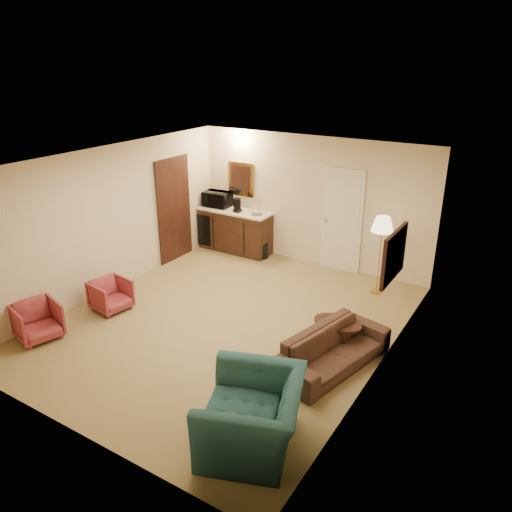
{
  "coord_description": "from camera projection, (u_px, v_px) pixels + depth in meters",
  "views": [
    {
      "loc": [
        4.13,
        -5.79,
        4.03
      ],
      "look_at": [
        0.25,
        0.5,
        1.03
      ],
      "focal_mm": 35.0,
      "sensor_mm": 36.0,
      "label": 1
    }
  ],
  "objects": [
    {
      "name": "ground",
      "position": [
        227.0,
        322.0,
        8.09
      ],
      "size": [
        6.0,
        6.0,
        0.0
      ],
      "primitive_type": "plane",
      "color": "olive",
      "rests_on": "ground"
    },
    {
      "name": "room_walls",
      "position": [
        247.0,
        207.0,
        8.1
      ],
      "size": [
        5.02,
        6.01,
        2.61
      ],
      "color": "beige",
      "rests_on": "ground"
    },
    {
      "name": "wetbar_cabinet",
      "position": [
        235.0,
        231.0,
        10.86
      ],
      "size": [
        1.64,
        0.58,
        0.92
      ],
      "primitive_type": "cube",
      "color": "#381E12",
      "rests_on": "ground"
    },
    {
      "name": "sofa",
      "position": [
        333.0,
        344.0,
        6.81
      ],
      "size": [
        0.95,
        1.9,
        0.71
      ],
      "primitive_type": "imported",
      "rotation": [
        0.0,
        0.0,
        1.33
      ],
      "color": "black",
      "rests_on": "ground"
    },
    {
      "name": "teal_armchair",
      "position": [
        252.0,
        405.0,
        5.36
      ],
      "size": [
        1.16,
        1.41,
        1.06
      ],
      "primitive_type": "imported",
      "rotation": [
        0.0,
        0.0,
        -1.22
      ],
      "color": "#215254",
      "rests_on": "ground"
    },
    {
      "name": "rose_chair_near",
      "position": [
        111.0,
        294.0,
        8.37
      ],
      "size": [
        0.62,
        0.65,
        0.59
      ],
      "primitive_type": "imported",
      "rotation": [
        0.0,
        0.0,
        1.42
      ],
      "color": "#9A323F",
      "rests_on": "ground"
    },
    {
      "name": "rose_chair_far",
      "position": [
        37.0,
        319.0,
        7.51
      ],
      "size": [
        0.73,
        0.75,
        0.63
      ],
      "primitive_type": "imported",
      "rotation": [
        0.0,
        0.0,
        1.29
      ],
      "color": "#9A323F",
      "rests_on": "ground"
    },
    {
      "name": "coffee_table",
      "position": [
        337.0,
        334.0,
        7.33
      ],
      "size": [
        0.82,
        0.66,
        0.41
      ],
      "primitive_type": "cube",
      "rotation": [
        0.0,
        0.0,
        -0.26
      ],
      "color": "#321910",
      "rests_on": "ground"
    },
    {
      "name": "floor_lamp",
      "position": [
        380.0,
        256.0,
        8.82
      ],
      "size": [
        0.49,
        0.49,
        1.45
      ],
      "primitive_type": "cube",
      "rotation": [
        0.0,
        0.0,
        -0.36
      ],
      "color": "#B9963D",
      "rests_on": "ground"
    },
    {
      "name": "waste_bin",
      "position": [
        262.0,
        251.0,
        10.57
      ],
      "size": [
        0.32,
        0.32,
        0.31
      ],
      "primitive_type": "cylinder",
      "rotation": [
        0.0,
        0.0,
        0.34
      ],
      "color": "black",
      "rests_on": "ground"
    },
    {
      "name": "microwave",
      "position": [
        217.0,
        197.0,
        10.9
      ],
      "size": [
        0.62,
        0.37,
        0.4
      ],
      "primitive_type": "imported",
      "rotation": [
        0.0,
        0.0,
        0.08
      ],
      "color": "black",
      "rests_on": "wetbar_cabinet"
    },
    {
      "name": "coffee_maker",
      "position": [
        237.0,
        205.0,
        10.54
      ],
      "size": [
        0.16,
        0.16,
        0.29
      ],
      "primitive_type": "cylinder",
      "rotation": [
        0.0,
        0.0,
        0.03
      ],
      "color": "black",
      "rests_on": "wetbar_cabinet"
    }
  ]
}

